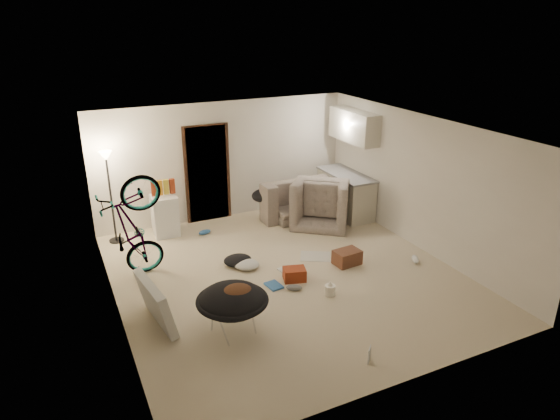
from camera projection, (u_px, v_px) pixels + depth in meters
name	position (u px, v px, depth m)	size (l,w,h in m)	color
floor	(286.00, 275.00, 8.49)	(5.50, 6.00, 0.02)	beige
ceiling	(287.00, 129.00, 7.57)	(5.50, 6.00, 0.02)	white
wall_back	(224.00, 161.00, 10.57)	(5.50, 0.02, 2.50)	silver
wall_front	(406.00, 295.00, 5.50)	(5.50, 0.02, 2.50)	silver
wall_left	(109.00, 237.00, 6.93)	(0.02, 6.00, 2.50)	silver
wall_right	(421.00, 183.00, 9.14)	(0.02, 6.00, 2.50)	silver
doorway	(207.00, 174.00, 10.46)	(0.85, 0.10, 2.04)	black
door_trim	(208.00, 174.00, 10.43)	(0.97, 0.04, 2.10)	#381F13
floor_lamp	(108.00, 177.00, 9.28)	(0.28, 0.28, 1.81)	black
kitchen_counter	(345.00, 194.00, 10.98)	(0.60, 1.50, 0.88)	beige
counter_top	(346.00, 174.00, 10.82)	(0.64, 1.54, 0.04)	gray
kitchen_uppers	(354.00, 126.00, 10.48)	(0.38, 1.40, 0.65)	beige
sofa	(304.00, 199.00, 11.09)	(2.19, 0.85, 0.64)	#384039
armchair	(323.00, 205.00, 10.56)	(1.15, 1.00, 0.75)	#384039
bicycle	(135.00, 251.00, 8.23)	(0.65, 1.86, 0.98)	black
book_asset	(368.00, 364.00, 6.31)	(0.15, 0.21, 0.02)	maroon
mini_fridge	(165.00, 216.00, 9.91)	(0.48, 0.48, 0.82)	white
snack_box_0	(154.00, 189.00, 9.63)	(0.10, 0.07, 0.30)	maroon
snack_box_1	(160.00, 188.00, 9.68)	(0.10, 0.07, 0.30)	orange
snack_box_2	(166.00, 187.00, 9.72)	(0.10, 0.07, 0.30)	gold
snack_box_3	(172.00, 186.00, 9.77)	(0.10, 0.07, 0.30)	maroon
saucer_chair	(233.00, 306.00, 6.81)	(0.99, 0.99, 0.71)	silver
hoodie	(236.00, 293.00, 6.73)	(0.48, 0.40, 0.22)	#4F2D1B
sofa_drape	(264.00, 195.00, 10.63)	(0.56, 0.46, 0.28)	black
tv_box	(155.00, 303.00, 7.03)	(0.12, 1.04, 0.69)	silver
drink_case_a	(347.00, 257.00, 8.82)	(0.45, 0.32, 0.26)	brown
drink_case_b	(294.00, 274.00, 8.29)	(0.36, 0.27, 0.21)	maroon
juicer	(330.00, 289.00, 7.85)	(0.17, 0.17, 0.24)	white
newspaper	(315.00, 256.00, 9.14)	(0.42, 0.55, 0.01)	beige
book_blue	(274.00, 285.00, 8.13)	(0.22, 0.30, 0.03)	#2E62A9
book_white	(286.00, 270.00, 8.61)	(0.21, 0.27, 0.02)	silver
shoe_0	(205.00, 232.00, 10.05)	(0.26, 0.11, 0.10)	#2E62A9
shoe_3	(294.00, 288.00, 8.00)	(0.26, 0.11, 0.10)	slate
shoe_4	(415.00, 259.00, 8.92)	(0.28, 0.11, 0.10)	white
clothes_lump_a	(238.00, 260.00, 8.82)	(0.50, 0.43, 0.16)	black
clothes_lump_c	(246.00, 264.00, 8.70)	(0.45, 0.38, 0.14)	silver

